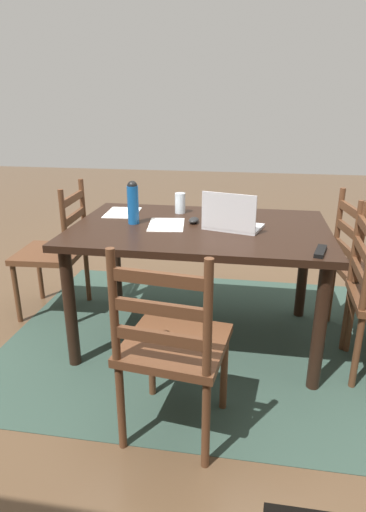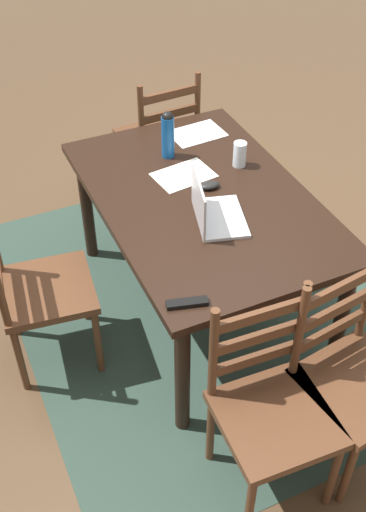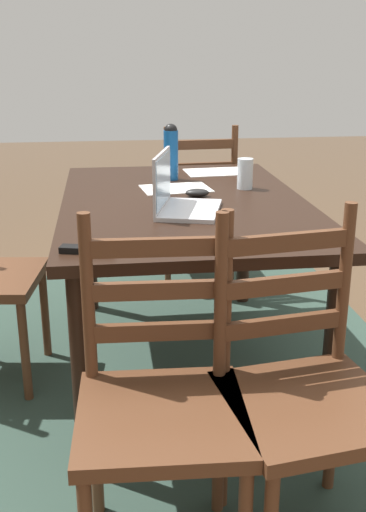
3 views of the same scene
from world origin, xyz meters
TOP-DOWN VIEW (x-y plane):
  - ground_plane at (0.00, 0.00)m, footprint 14.00×14.00m
  - area_rug at (0.00, 0.00)m, footprint 2.43×1.98m
  - dining_table at (0.00, 0.00)m, footprint 1.52×1.00m
  - chair_left_near at (-1.05, -0.19)m, footprint 0.50×0.50m
  - chair_left_far at (-1.05, 0.20)m, footprint 0.46×0.46m
  - chair_right_near at (1.05, -0.20)m, footprint 0.46×0.46m
  - chair_far_head at (0.01, 0.87)m, footprint 0.49×0.49m
  - laptop at (-0.19, 0.05)m, footprint 0.37×0.30m
  - water_bottle at (0.41, 0.01)m, footprint 0.07×0.07m
  - drinking_glass at (0.17, -0.29)m, footprint 0.07×0.07m
  - computer_mouse at (0.05, -0.06)m, footprint 0.07×0.10m
  - tv_remote at (-0.65, 0.38)m, footprint 0.09×0.18m
  - paper_stack_left at (0.55, -0.23)m, footprint 0.23×0.31m
  - paper_stack_right at (0.20, 0.01)m, footprint 0.25×0.32m

SIDE VIEW (x-z plane):
  - ground_plane at x=0.00m, z-range 0.00..0.00m
  - area_rug at x=0.00m, z-range 0.00..0.01m
  - chair_left_near at x=-1.05m, z-range -0.01..0.94m
  - chair_left_far at x=-1.05m, z-range -0.01..0.94m
  - chair_right_near at x=1.05m, z-range -0.01..0.94m
  - chair_far_head at x=0.01m, z-range -0.01..0.94m
  - dining_table at x=0.00m, z-range 0.29..1.05m
  - paper_stack_left at x=0.55m, z-range 0.76..0.76m
  - paper_stack_right at x=0.20m, z-range 0.76..0.76m
  - tv_remote at x=-0.65m, z-range 0.76..0.78m
  - computer_mouse at x=0.05m, z-range 0.76..0.79m
  - laptop at x=-0.19m, z-range 0.71..0.93m
  - drinking_glass at x=0.17m, z-range 0.76..0.89m
  - water_bottle at x=0.41m, z-range 0.77..1.03m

